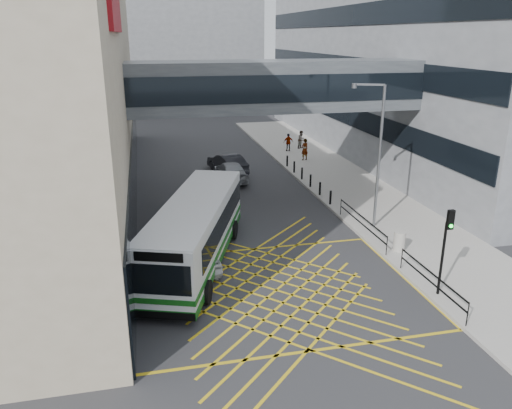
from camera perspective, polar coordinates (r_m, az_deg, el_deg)
ground at (r=21.93m, az=2.33°, el=-9.77°), size 120.00×120.00×0.00m
building_right at (r=51.56m, az=22.66°, el=16.92°), size 24.09×44.00×20.00m
building_far at (r=78.65m, az=-10.96°, el=17.43°), size 28.00×16.00×18.00m
skybridge at (r=31.77m, az=2.17°, el=13.42°), size 20.00×4.10×3.00m
pavement at (r=37.87m, az=9.68°, el=2.60°), size 6.00×54.00×0.16m
box_junction at (r=21.93m, az=2.33°, el=-9.76°), size 12.00×9.00×0.01m
bus at (r=23.92m, az=-6.84°, el=-2.88°), size 6.21×11.51×3.17m
car_white at (r=23.91m, az=-7.10°, el=-5.35°), size 2.67×4.99×1.51m
car_dark at (r=39.98m, az=-3.30°, el=4.73°), size 3.16×5.27×1.55m
car_silver at (r=37.77m, az=-2.91°, el=3.87°), size 2.17×4.91×1.51m
traffic_light at (r=21.56m, az=20.90°, el=-3.84°), size 0.27×0.44×3.81m
street_lamp at (r=27.95m, az=13.61°, el=6.28°), size 1.72×0.93×7.92m
litter_bin at (r=26.13m, az=16.06°, el=-4.04°), size 0.58×0.58×1.01m
kerb_railings at (r=25.16m, az=14.99°, el=-4.31°), size 0.05×12.54×1.00m
bollards at (r=36.79m, az=5.75°, el=3.16°), size 0.14×10.14×0.90m
pedestrian_a at (r=43.57m, az=5.58°, el=6.29°), size 0.87×0.74×1.87m
pedestrian_b at (r=48.21m, az=5.20°, el=7.40°), size 0.94×0.88×1.68m
pedestrian_c at (r=46.94m, az=3.73°, el=7.10°), size 0.97×0.48×1.63m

